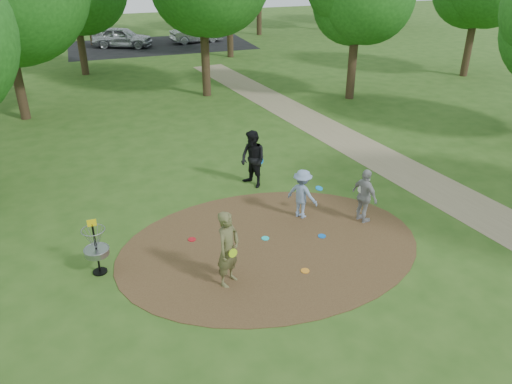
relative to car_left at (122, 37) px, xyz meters
name	(u,v)px	position (x,y,z in m)	size (l,w,h in m)	color
ground	(270,246)	(0.90, -30.06, -0.77)	(100.00, 100.00, 0.00)	#2D5119
dirt_clearing	(270,246)	(0.90, -30.06, -0.76)	(8.40, 8.40, 0.02)	#47301C
footpath	(425,182)	(7.40, -28.06, -0.76)	(2.00, 40.00, 0.01)	#8C7A5B
parking_lot	(161,45)	(2.90, -0.06, -0.76)	(14.00, 8.00, 0.01)	black
player_observer_with_disc	(228,249)	(-0.63, -31.25, 0.22)	(0.85, 0.83, 1.97)	brown
player_throwing_with_disc	(302,194)	(2.36, -28.83, 0.01)	(1.19, 1.14, 1.54)	#7D93BA
player_walking_with_disc	(253,159)	(1.67, -26.32, 0.21)	(1.05, 1.16, 1.95)	black
player_waiting_with_disc	(365,196)	(3.98, -29.67, 0.07)	(0.60, 1.05, 1.68)	#99999C
disc_ground_cyan	(265,238)	(0.89, -29.67, -0.74)	(0.22, 0.22, 0.02)	#1AD2D5
disc_ground_blue	(322,236)	(2.45, -30.09, -0.74)	(0.22, 0.22, 0.02)	blue
disc_ground_red	(192,239)	(-1.07, -29.05, -0.74)	(0.22, 0.22, 0.02)	#B5121B
car_left	(122,37)	(0.00, 0.00, 0.00)	(1.81, 4.49, 1.53)	#AEB2B6
car_right	(196,34)	(5.85, 0.13, -0.09)	(1.43, 4.09, 1.35)	#9D9FA4
disc_ground_orange	(305,271)	(1.32, -31.45, -0.74)	(0.22, 0.22, 0.02)	orange
disc_golf_basket	(95,243)	(-3.60, -29.76, 0.11)	(0.63, 0.63, 1.54)	black
tree_ring	(238,7)	(2.63, -21.83, 4.49)	(36.65, 45.05, 9.16)	#332316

